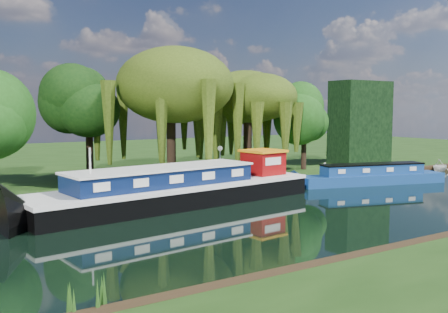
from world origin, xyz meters
TOP-DOWN VIEW (x-y plane):
  - ground at (0.00, 0.00)m, footprint 120.00×120.00m
  - far_bank at (0.00, 34.00)m, footprint 120.00×52.00m
  - dutch_barge at (-5.31, 5.76)m, footprint 18.63×6.30m
  - narrowboat at (10.94, 5.24)m, footprint 11.83×4.96m
  - red_dinghy at (-12.22, 5.88)m, footprint 3.83×3.04m
  - white_cruiser at (22.35, 7.30)m, footprint 2.59×2.30m
  - willow_left at (-1.88, 13.76)m, footprint 7.90×7.90m
  - willow_right at (4.76, 13.05)m, footprint 6.25×6.25m
  - tree_far_mid at (-7.19, 17.13)m, footprint 4.81×4.81m
  - tree_far_right at (10.40, 12.51)m, footprint 3.99×3.99m
  - conifer_hedge at (19.00, 14.00)m, footprint 6.00×3.00m
  - lamppost at (0.50, 10.50)m, footprint 0.36×0.36m
  - mooring_posts at (-0.50, 8.40)m, footprint 19.16×0.16m

SIDE VIEW (x-z plane):
  - ground at x=0.00m, z-range 0.00..0.00m
  - red_dinghy at x=-12.22m, z-range -0.36..0.36m
  - white_cruiser at x=22.35m, z-range -0.62..0.62m
  - far_bank at x=0.00m, z-range 0.00..0.45m
  - narrowboat at x=10.94m, z-range -0.25..1.47m
  - mooring_posts at x=-0.50m, z-range 0.45..1.45m
  - dutch_barge at x=-5.31m, z-range -0.97..2.88m
  - lamppost at x=0.50m, z-range 1.14..3.70m
  - conifer_hedge at x=19.00m, z-range 0.45..8.45m
  - tree_far_right at x=10.40m, z-range 1.69..8.23m
  - tree_far_mid at x=-7.19m, z-range 1.95..9.81m
  - willow_right at x=4.76m, z-range 2.20..9.82m
  - willow_left at x=-1.88m, z-range 2.59..12.06m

